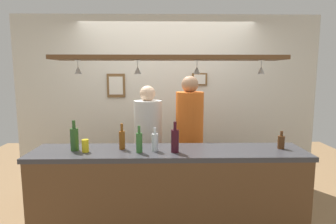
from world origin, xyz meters
name	(u,v)px	position (x,y,z in m)	size (l,w,h in m)	color
back_wall	(167,105)	(0.00, 1.10, 1.30)	(4.40, 0.06, 2.60)	silver
bar_counter	(169,189)	(0.00, -0.51, 0.69)	(2.70, 0.55, 1.02)	#38383D
overhead_glass_rack	(169,58)	(0.00, -0.30, 1.92)	(2.20, 0.36, 0.04)	brown
hanging_wineglass_far_left	(78,70)	(-0.87, -0.31, 1.81)	(0.07, 0.07, 0.13)	silver
hanging_wineglass_left	(138,70)	(-0.30, -0.30, 1.81)	(0.07, 0.07, 0.13)	silver
hanging_wineglass_center_left	(197,70)	(0.28, -0.25, 1.81)	(0.07, 0.07, 0.13)	silver
hanging_wineglass_center	(261,70)	(0.90, -0.31, 1.81)	(0.07, 0.07, 0.13)	silver
person_left_white_patterned_shirt	(148,138)	(-0.24, 0.37, 0.98)	(0.34, 0.34, 1.63)	#2D334C
person_middle_orange_shirt	(189,132)	(0.27, 0.37, 1.06)	(0.34, 0.34, 1.75)	#2D334C
bottle_champagne_green	(74,139)	(-0.93, -0.34, 1.14)	(0.08, 0.08, 0.30)	#2D5623
bottle_soda_clear	(155,142)	(-0.14, -0.37, 1.12)	(0.06, 0.06, 0.23)	silver
bottle_beer_amber_tall	(122,139)	(-0.47, -0.30, 1.12)	(0.06, 0.06, 0.26)	brown
bottle_beer_green_import	(139,142)	(-0.28, -0.43, 1.13)	(0.06, 0.06, 0.26)	#336B2D
bottle_wine_dark_red	(175,140)	(0.06, -0.43, 1.14)	(0.08, 0.08, 0.30)	#380F19
bottle_beer_brown_stubby	(281,142)	(1.13, -0.31, 1.10)	(0.07, 0.07, 0.18)	#512D14
drink_can	(85,146)	(-0.81, -0.40, 1.09)	(0.07, 0.07, 0.12)	yellow
picture_frame_caricature	(116,86)	(-0.74, 1.06, 1.60)	(0.26, 0.02, 0.34)	brown
picture_frame_upper_small	(200,79)	(0.48, 1.06, 1.69)	(0.22, 0.02, 0.18)	brown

